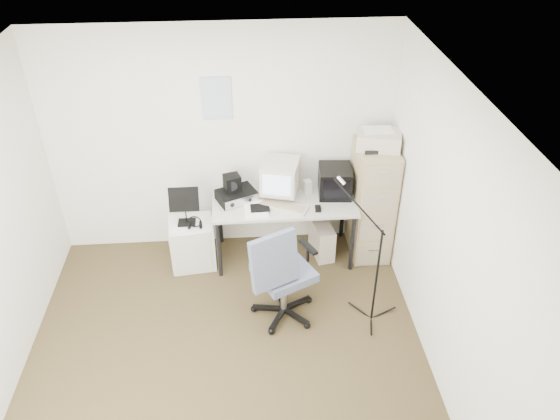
{
  "coord_description": "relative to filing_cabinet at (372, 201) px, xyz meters",
  "views": [
    {
      "loc": [
        0.23,
        -3.32,
        3.88
      ],
      "look_at": [
        0.55,
        0.95,
        0.95
      ],
      "focal_mm": 35.0,
      "sensor_mm": 36.0,
      "label": 1
    }
  ],
  "objects": [
    {
      "name": "pc_tower",
      "position": [
        -0.53,
        -0.03,
        -0.45
      ],
      "size": [
        0.25,
        0.44,
        0.39
      ],
      "primitive_type": "cube",
      "rotation": [
        0.0,
        0.0,
        0.17
      ],
      "color": "beige",
      "rests_on": "floor"
    },
    {
      "name": "wall_back",
      "position": [
        -1.58,
        0.32,
        0.6
      ],
      "size": [
        3.6,
        0.02,
        2.5
      ],
      "primitive_type": "cube",
      "color": "white",
      "rests_on": "ground"
    },
    {
      "name": "wall_right",
      "position": [
        0.22,
        -1.48,
        0.6
      ],
      "size": [
        0.02,
        3.6,
        2.5
      ],
      "primitive_type": "cube",
      "color": "white",
      "rests_on": "ground"
    },
    {
      "name": "headphones",
      "position": [
        -1.88,
        -0.22,
        -0.04
      ],
      "size": [
        0.17,
        0.17,
        0.03
      ],
      "primitive_type": "torus",
      "rotation": [
        0.0,
        0.0,
        -0.08
      ],
      "color": "black",
      "rests_on": "side_cart"
    },
    {
      "name": "mic_stand",
      "position": [
        -0.18,
        -1.08,
        0.04
      ],
      "size": [
        0.03,
        0.03,
        1.39
      ],
      "primitive_type": "cylinder",
      "rotation": [
        0.0,
        0.0,
        2.33
      ],
      "color": "black",
      "rests_on": "floor"
    },
    {
      "name": "ceiling",
      "position": [
        -1.58,
        -1.48,
        1.85
      ],
      "size": [
        3.6,
        3.6,
        0.01
      ],
      "primitive_type": "cube",
      "color": "white",
      "rests_on": "ground"
    },
    {
      "name": "music_stand",
      "position": [
        -1.97,
        -0.13,
        0.13
      ],
      "size": [
        0.34,
        0.27,
        0.45
      ],
      "primitive_type": "cube",
      "rotation": [
        0.0,
        0.0,
        0.43
      ],
      "color": "black",
      "rests_on": "side_cart"
    },
    {
      "name": "radio_receiver",
      "position": [
        -1.45,
        0.01,
        0.14
      ],
      "size": [
        0.47,
        0.41,
        0.11
      ],
      "primitive_type": "cube",
      "rotation": [
        0.0,
        0.0,
        0.41
      ],
      "color": "black",
      "rests_on": "desk"
    },
    {
      "name": "wall_calendar",
      "position": [
        -1.6,
        0.31,
        1.1
      ],
      "size": [
        0.3,
        0.02,
        0.44
      ],
      "primitive_type": "cube",
      "color": "white",
      "rests_on": "wall_back"
    },
    {
      "name": "side_cart",
      "position": [
        -1.94,
        -0.12,
        -0.37
      ],
      "size": [
        0.49,
        0.41,
        0.56
      ],
      "primitive_type": "cube",
      "rotation": [
        0.0,
        0.0,
        0.11
      ],
      "color": "white",
      "rests_on": "floor"
    },
    {
      "name": "crt_monitor",
      "position": [
        -0.98,
        0.07,
        0.28
      ],
      "size": [
        0.45,
        0.47,
        0.4
      ],
      "primitive_type": "cube",
      "rotation": [
        0.0,
        0.0,
        -0.26
      ],
      "color": "beige",
      "rests_on": "desk"
    },
    {
      "name": "papers",
      "position": [
        -1.25,
        -0.19,
        0.09
      ],
      "size": [
        0.25,
        0.33,
        0.02
      ],
      "primitive_type": "cube",
      "rotation": [
        0.0,
        0.0,
        0.03
      ],
      "color": "white",
      "rests_on": "desk"
    },
    {
      "name": "printer",
      "position": [
        0.0,
        0.0,
        0.73
      ],
      "size": [
        0.49,
        0.39,
        0.17
      ],
      "primitive_type": "cube",
      "rotation": [
        0.0,
        0.0,
        -0.24
      ],
      "color": "beige",
      "rests_on": "filing_cabinet"
    },
    {
      "name": "office_chair",
      "position": [
        -1.03,
        -0.95,
        -0.1
      ],
      "size": [
        0.85,
        0.85,
        1.1
      ],
      "primitive_type": "cube",
      "rotation": [
        0.0,
        0.0,
        0.46
      ],
      "color": "#515873",
      "rests_on": "floor"
    },
    {
      "name": "floor",
      "position": [
        -1.58,
        -1.48,
        -0.66
      ],
      "size": [
        3.6,
        3.6,
        0.01
      ],
      "primitive_type": "cube",
      "color": "#423821",
      "rests_on": "ground"
    },
    {
      "name": "keyboard",
      "position": [
        -0.97,
        -0.17,
        0.09
      ],
      "size": [
        0.53,
        0.37,
        0.03
      ],
      "primitive_type": "cube",
      "rotation": [
        0.0,
        0.0,
        -0.44
      ],
      "color": "beige",
      "rests_on": "desk"
    },
    {
      "name": "filing_cabinet",
      "position": [
        0.0,
        0.0,
        0.0
      ],
      "size": [
        0.4,
        0.6,
        1.3
      ],
      "primitive_type": "cube",
      "color": "tan",
      "rests_on": "floor"
    },
    {
      "name": "mouse",
      "position": [
        -0.62,
        -0.24,
        0.1
      ],
      "size": [
        0.07,
        0.1,
        0.03
      ],
      "primitive_type": "cube",
      "rotation": [
        0.0,
        0.0,
        -0.06
      ],
      "color": "black",
      "rests_on": "desk"
    },
    {
      "name": "crt_tv",
      "position": [
        -0.4,
        0.06,
        0.23
      ],
      "size": [
        0.37,
        0.38,
        0.31
      ],
      "primitive_type": "cube",
      "rotation": [
        0.0,
        0.0,
        -0.08
      ],
      "color": "black",
      "rests_on": "desk"
    },
    {
      "name": "radio_speaker",
      "position": [
        -1.48,
        0.05,
        0.27
      ],
      "size": [
        0.2,
        0.19,
        0.16
      ],
      "primitive_type": "cube",
      "rotation": [
        0.0,
        0.0,
        0.29
      ],
      "color": "black",
      "rests_on": "radio_receiver"
    },
    {
      "name": "desk_speaker",
      "position": [
        -0.69,
        0.1,
        0.15
      ],
      "size": [
        0.1,
        0.1,
        0.15
      ],
      "primitive_type": "cube",
      "rotation": [
        0.0,
        0.0,
        0.33
      ],
      "color": "beige",
      "rests_on": "desk"
    },
    {
      "name": "desk",
      "position": [
        -0.95,
        -0.03,
        -0.29
      ],
      "size": [
        1.5,
        0.7,
        0.73
      ],
      "primitive_type": "cube",
      "color": "beige",
      "rests_on": "floor"
    }
  ]
}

